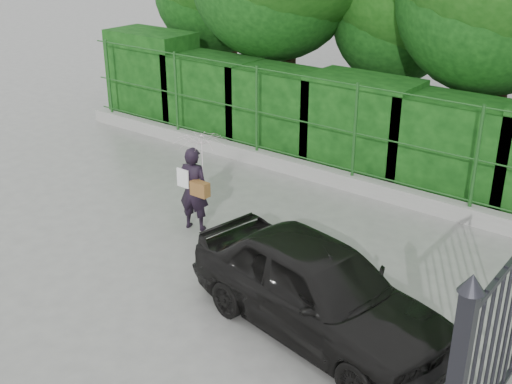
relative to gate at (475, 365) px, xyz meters
The scene contains 7 objects.
ground 4.81m from the gate, behind, with size 80.00×80.00×0.00m, color gray.
kerb 7.04m from the gate, 131.36° to the left, with size 14.00×0.25×0.30m, color #9E9E99.
fence 6.82m from the gate, 129.97° to the left, with size 14.13×0.06×1.80m.
hedge 7.84m from the gate, 127.44° to the left, with size 14.20×1.20×2.23m.
gate is the anchor object (origin of this frame).
woman 5.81m from the gate, 157.58° to the left, with size 0.89×0.90×1.71m.
car 2.55m from the gate, 156.54° to the left, with size 1.48×3.67×1.25m, color black.
Camera 1 is at (5.88, -5.61, 4.92)m, focal length 45.00 mm.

